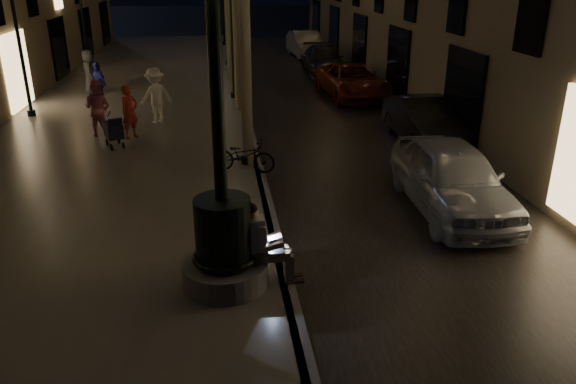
{
  "coord_description": "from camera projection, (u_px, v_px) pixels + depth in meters",
  "views": [
    {
      "loc": [
        -1.0,
        -6.04,
        5.05
      ],
      "look_at": [
        0.16,
        3.0,
        1.36
      ],
      "focal_mm": 35.0,
      "sensor_mm": 36.0,
      "label": 1
    }
  ],
  "objects": [
    {
      "name": "car_front",
      "position": [
        452.0,
        178.0,
        12.2
      ],
      "size": [
        1.92,
        4.52,
        1.52
      ],
      "primitive_type": "imported",
      "rotation": [
        0.0,
        0.0,
        -0.03
      ],
      "color": "#A4A8AC",
      "rests_on": "ground"
    },
    {
      "name": "car_fifth",
      "position": [
        305.0,
        44.0,
        33.15
      ],
      "size": [
        1.85,
        4.55,
        1.47
      ],
      "primitive_type": "imported",
      "rotation": [
        0.0,
        0.0,
        0.07
      ],
      "color": "#9B9A96",
      "rests_on": "ground"
    },
    {
      "name": "pedestrian_pink",
      "position": [
        98.0,
        108.0,
        16.88
      ],
      "size": [
        1.01,
        0.9,
        1.71
      ],
      "primitive_type": "imported",
      "rotation": [
        0.0,
        0.0,
        2.79
      ],
      "color": "#C36782",
      "rests_on": "promenade"
    },
    {
      "name": "car_second",
      "position": [
        424.0,
        121.0,
        16.95
      ],
      "size": [
        1.51,
        4.14,
        1.36
      ],
      "primitive_type": "imported",
      "rotation": [
        0.0,
        0.0,
        0.02
      ],
      "color": "black",
      "rests_on": "ground"
    },
    {
      "name": "cobble_lane",
      "position": [
        321.0,
        106.0,
        21.7
      ],
      "size": [
        6.0,
        45.0,
        0.02
      ],
      "primitive_type": "cube",
      "color": "black",
      "rests_on": "ground"
    },
    {
      "name": "car_rear",
      "position": [
        324.0,
        60.0,
        27.87
      ],
      "size": [
        2.1,
        4.66,
        1.33
      ],
      "primitive_type": "imported",
      "rotation": [
        0.0,
        0.0,
        -0.05
      ],
      "color": "#313036",
      "rests_on": "ground"
    },
    {
      "name": "curb_strip",
      "position": [
        243.0,
        106.0,
        21.32
      ],
      "size": [
        0.25,
        45.0,
        0.2
      ],
      "primitive_type": "cube",
      "color": "#59595B",
      "rests_on": "ground"
    },
    {
      "name": "fountain_lamppost",
      "position": [
        223.0,
        228.0,
        8.83
      ],
      "size": [
        1.4,
        1.4,
        5.21
      ],
      "color": "#59595B",
      "rests_on": "promenade"
    },
    {
      "name": "lamp_left_b",
      "position": [
        16.0,
        25.0,
        18.34
      ],
      "size": [
        0.36,
        0.36,
        4.81
      ],
      "color": "black",
      "rests_on": "promenade"
    },
    {
      "name": "bicycle",
      "position": [
        244.0,
        155.0,
        14.06
      ],
      "size": [
        1.72,
        1.08,
        0.85
      ],
      "primitive_type": "imported",
      "rotation": [
        0.0,
        0.0,
        1.23
      ],
      "color": "black",
      "rests_on": "promenade"
    },
    {
      "name": "lamp_curb_b",
      "position": [
        232.0,
        17.0,
        21.02
      ],
      "size": [
        0.36,
        0.36,
        4.81
      ],
      "color": "black",
      "rests_on": "promenade"
    },
    {
      "name": "seated_man_laptop",
      "position": [
        262.0,
        241.0,
        9.0
      ],
      "size": [
        1.04,
        0.35,
        1.41
      ],
      "color": "tan",
      "rests_on": "promenade"
    },
    {
      "name": "promenade",
      "position": [
        136.0,
        109.0,
        20.84
      ],
      "size": [
        8.0,
        45.0,
        0.2
      ],
      "primitive_type": "cube",
      "color": "#635E57",
      "rests_on": "ground"
    },
    {
      "name": "pedestrian_white",
      "position": [
        156.0,
        96.0,
        18.31
      ],
      "size": [
        1.34,
        1.18,
        1.8
      ],
      "primitive_type": "imported",
      "rotation": [
        0.0,
        0.0,
        3.69
      ],
      "color": "white",
      "rests_on": "promenade"
    },
    {
      "name": "pedestrian_red",
      "position": [
        130.0,
        112.0,
        16.68
      ],
      "size": [
        0.68,
        0.68,
        1.6
      ],
      "primitive_type": "imported",
      "rotation": [
        0.0,
        0.0,
        0.8
      ],
      "color": "red",
      "rests_on": "promenade"
    },
    {
      "name": "ground",
      "position": [
        244.0,
        108.0,
        21.35
      ],
      "size": [
        120.0,
        120.0,
        0.0
      ],
      "primitive_type": "plane",
      "color": "black",
      "rests_on": "ground"
    },
    {
      "name": "stroller",
      "position": [
        114.0,
        130.0,
        15.91
      ],
      "size": [
        0.65,
        1.0,
        1.02
      ],
      "rotation": [
        0.0,
        0.0,
        0.38
      ],
      "color": "black",
      "rests_on": "promenade"
    },
    {
      "name": "pedestrian_blue",
      "position": [
        99.0,
        83.0,
        20.92
      ],
      "size": [
        0.87,
        0.94,
        1.55
      ],
      "primitive_type": "imported",
      "rotation": [
        0.0,
        0.0,
        5.4
      ],
      "color": "#282C94",
      "rests_on": "promenade"
    },
    {
      "name": "car_third",
      "position": [
        353.0,
        81.0,
        22.85
      ],
      "size": [
        2.51,
        4.94,
        1.34
      ],
      "primitive_type": "imported",
      "rotation": [
        0.0,
        0.0,
        0.06
      ],
      "color": "maroon",
      "rests_on": "ground"
    },
    {
      "name": "lamp_curb_c",
      "position": [
        226.0,
        4.0,
        28.38
      ],
      "size": [
        0.36,
        0.36,
        4.81
      ],
      "color": "black",
      "rests_on": "promenade"
    },
    {
      "name": "lamp_left_c",
      "position": [
        81.0,
        5.0,
        27.54
      ],
      "size": [
        0.36,
        0.36,
        4.81
      ],
      "color": "black",
      "rests_on": "promenade"
    },
    {
      "name": "lamp_curb_a",
      "position": [
        243.0,
        45.0,
        13.67
      ],
      "size": [
        0.36,
        0.36,
        4.81
      ],
      "color": "black",
      "rests_on": "promenade"
    },
    {
      "name": "pedestrian_dark",
      "position": [
        90.0,
        72.0,
        22.48
      ],
      "size": [
        0.69,
        0.94,
        1.76
      ],
      "primitive_type": "imported",
      "rotation": [
        0.0,
        0.0,
        1.73
      ],
      "color": "#2D2D31",
      "rests_on": "promenade"
    }
  ]
}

